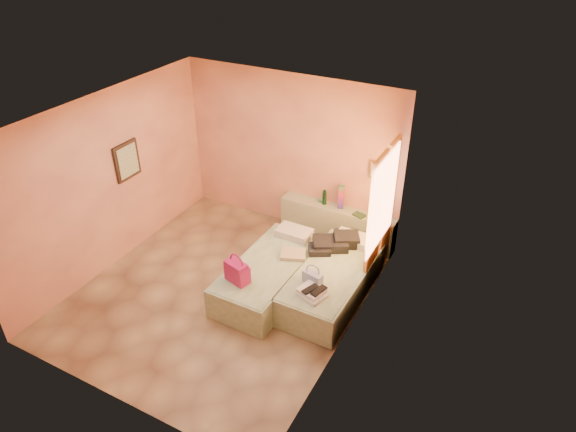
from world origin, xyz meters
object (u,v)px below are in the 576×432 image
Objects in this scene: bed_right at (331,283)px; green_book at (359,215)px; magenta_handbag at (237,271)px; flower_vase at (384,213)px; towel_stack at (312,293)px; water_bottle at (324,197)px; blue_handbag at (313,278)px; headboard_ledge at (337,224)px; bed_left at (270,275)px.

green_book is (-0.11, 1.36, 0.42)m from bed_right.
flower_vase is at bearing 75.13° from magenta_handbag.
flower_vase is at bearing 82.65° from towel_stack.
water_bottle is at bearing -179.72° from flower_vase.
green_book is 2.42m from magenta_handbag.
blue_handbag is at bearing -72.17° from green_book.
bed_right is 10.36× the size of green_book.
headboard_ledge is 5.86× the size of towel_stack.
flower_vase is 0.67× the size of towel_stack.
green_book reaches higher than headboard_ledge.
towel_stack is at bearing -69.73° from water_bottle.
green_book is at bearing 65.03° from bed_left.
magenta_handbag reaches higher than blue_handbag.
towel_stack is (-0.01, -0.67, 0.30)m from bed_right.
blue_handbag is (0.67, -1.87, -0.19)m from water_bottle.
flower_vase reaches higher than towel_stack.
towel_stack is at bearing -53.64° from blue_handbag.
bed_left is at bearing -102.44° from headboard_ledge.
bed_left is at bearing 87.99° from magenta_handbag.
blue_handbag reaches higher than towel_stack.
headboard_ledge is 7.84× the size of water_bottle.
water_bottle is at bearing 119.40° from bed_right.
headboard_ledge is at bearing -178.21° from flower_vase.
flower_vase is at bearing 80.35° from bed_right.
blue_handbag reaches higher than bed_right.
bed_left is 8.56× the size of flower_vase.
flower_vase is at bearing 56.69° from bed_left.
bed_left is 0.87m from blue_handbag.
magenta_handbag reaches higher than bed_left.
blue_handbag is (0.41, -1.85, 0.27)m from headboard_ledge.
water_bottle reaches higher than headboard_ledge.
bed_left is at bearing -97.77° from green_book.
water_bottle reaches higher than flower_vase.
bed_right is 0.56m from blue_handbag.
water_bottle is 1.06m from flower_vase.
flower_vase is at bearing 90.61° from blue_handbag.
magenta_handbag is at bearing -120.30° from flower_vase.
green_book reaches higher than bed_left.
water_bottle is 1.12× the size of flower_vase.
flower_vase is (0.38, 0.10, 0.10)m from green_book.
water_bottle is at bearing -169.67° from green_book.
bed_right is 1.45m from magenta_handbag.
water_bottle is at bearing 122.00° from blue_handbag.
headboard_ledge is 5.85× the size of magenta_handbag.
water_bottle is 0.75× the size of magenta_handbag.
bed_left is 10.36× the size of green_book.
blue_handbag is at bearing -77.61° from headboard_ledge.
towel_stack is (0.52, -2.10, 0.23)m from headboard_ledge.
water_bottle is (-0.79, 1.45, 0.53)m from bed_right.
water_bottle reaches higher than bed_left.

